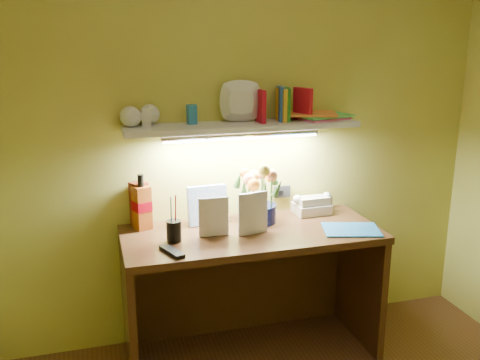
% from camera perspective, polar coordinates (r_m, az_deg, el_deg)
% --- Properties ---
extents(desk, '(1.40, 0.60, 0.75)m').
position_cam_1_polar(desk, '(3.08, 1.21, -12.00)').
color(desk, '#3A1C10').
rests_on(desk, ground).
extents(flower_bouquet, '(0.27, 0.27, 0.36)m').
position_cam_1_polar(flower_bouquet, '(3.02, 1.98, -1.24)').
color(flower_bouquet, '#060C37').
rests_on(flower_bouquet, desk).
extents(telephone, '(0.21, 0.16, 0.12)m').
position_cam_1_polar(telephone, '(3.22, 7.66, -2.51)').
color(telephone, beige).
rests_on(telephone, desk).
extents(desk_clock, '(0.09, 0.05, 0.08)m').
position_cam_1_polar(desk_clock, '(3.32, 9.08, -2.36)').
color(desk_clock, '#ACABAF').
rests_on(desk_clock, desk).
extents(whisky_bottle, '(0.11, 0.11, 0.31)m').
position_cam_1_polar(whisky_bottle, '(2.96, -10.44, -2.32)').
color(whisky_bottle, '#A04915').
rests_on(whisky_bottle, desk).
extents(whisky_box, '(0.11, 0.11, 0.25)m').
position_cam_1_polar(whisky_box, '(3.01, -10.68, -2.58)').
color(whisky_box, maroon).
rests_on(whisky_box, desk).
extents(pen_cup, '(0.10, 0.10, 0.19)m').
position_cam_1_polar(pen_cup, '(2.78, -7.09, -4.67)').
color(pen_cup, black).
rests_on(pen_cup, desk).
extents(art_card, '(0.22, 0.06, 0.22)m').
position_cam_1_polar(art_card, '(3.00, -3.51, -2.69)').
color(art_card, white).
rests_on(art_card, desk).
extents(tv_remote, '(0.11, 0.18, 0.02)m').
position_cam_1_polar(tv_remote, '(2.66, -7.27, -7.58)').
color(tv_remote, black).
rests_on(tv_remote, desk).
extents(blue_folder, '(0.35, 0.29, 0.01)m').
position_cam_1_polar(blue_folder, '(3.00, 11.77, -5.20)').
color(blue_folder, '#2472B2').
rests_on(blue_folder, desk).
extents(desk_book_a, '(0.16, 0.04, 0.22)m').
position_cam_1_polar(desk_book_a, '(2.81, -4.44, -4.05)').
color(desk_book_a, beige).
rests_on(desk_book_a, desk).
extents(desk_book_b, '(0.17, 0.04, 0.23)m').
position_cam_1_polar(desk_book_b, '(2.81, -0.15, -3.81)').
color(desk_book_b, silver).
rests_on(desk_book_b, desk).
extents(wall_shelf, '(1.31, 0.31, 0.22)m').
position_cam_1_polar(wall_shelf, '(2.95, 0.52, 6.44)').
color(wall_shelf, silver).
rests_on(wall_shelf, ground).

